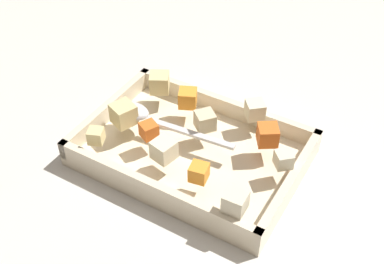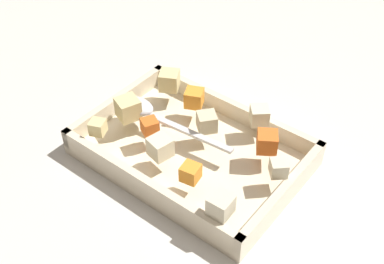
{
  "view_description": "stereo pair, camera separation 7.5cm",
  "coord_description": "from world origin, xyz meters",
  "views": [
    {
      "loc": [
        0.29,
        -0.49,
        0.55
      ],
      "look_at": [
        0.01,
        -0.01,
        0.06
      ],
      "focal_mm": 46.67,
      "sensor_mm": 36.0,
      "label": 1
    },
    {
      "loc": [
        0.35,
        -0.45,
        0.55
      ],
      "look_at": [
        0.01,
        -0.01,
        0.06
      ],
      "focal_mm": 46.67,
      "sensor_mm": 36.0,
      "label": 2
    }
  ],
  "objects": [
    {
      "name": "potato_chunk_center",
      "position": [
        -0.01,
        -0.07,
        0.06
      ],
      "size": [
        0.04,
        0.04,
        0.03
      ],
      "primitive_type": "cube",
      "rotation": [
        0.0,
        0.0,
        2.92
      ],
      "color": "beige",
      "rests_on": "baking_dish"
    },
    {
      "name": "carrot_chunk_under_handle",
      "position": [
        -0.05,
        -0.04,
        0.06
      ],
      "size": [
        0.03,
        0.03,
        0.02
      ],
      "primitive_type": "cube",
      "rotation": [
        0.0,
        0.0,
        5.81
      ],
      "color": "orange",
      "rests_on": "baking_dish"
    },
    {
      "name": "serving_spoon",
      "position": [
        -0.09,
        -0.02,
        0.05
      ],
      "size": [
        0.21,
        0.04,
        0.02
      ],
      "rotation": [
        0.0,
        0.0,
        0.09
      ],
      "color": "silver",
      "rests_on": "baking_dish"
    },
    {
      "name": "ground_plane",
      "position": [
        0.0,
        0.0,
        0.0
      ],
      "size": [
        4.0,
        4.0,
        0.0
      ],
      "primitive_type": "plane",
      "color": "beige"
    },
    {
      "name": "baking_dish",
      "position": [
        0.01,
        -0.01,
        0.01
      ],
      "size": [
        0.33,
        0.23,
        0.05
      ],
      "color": "beige",
      "rests_on": "ground_plane"
    },
    {
      "name": "carrot_chunk_near_left",
      "position": [
        0.11,
        0.03,
        0.06
      ],
      "size": [
        0.04,
        0.04,
        0.03
      ],
      "primitive_type": "cube",
      "rotation": [
        0.0,
        0.0,
        2.15
      ],
      "color": "orange",
      "rests_on": "baking_dish"
    },
    {
      "name": "potato_chunk_corner_nw",
      "position": [
        -0.1,
        -0.04,
        0.06
      ],
      "size": [
        0.04,
        0.04,
        0.03
      ],
      "primitive_type": "cube",
      "rotation": [
        0.0,
        0.0,
        4.34
      ],
      "color": "#E0CC89",
      "rests_on": "baking_dish"
    },
    {
      "name": "potato_chunk_near_right",
      "position": [
        -0.1,
        0.06,
        0.06
      ],
      "size": [
        0.04,
        0.04,
        0.03
      ],
      "primitive_type": "cube",
      "rotation": [
        0.0,
        0.0,
        2.07
      ],
      "color": "#E0CC89",
      "rests_on": "baking_dish"
    },
    {
      "name": "parsnip_chunk_back_center",
      "position": [
        0.13,
        -0.11,
        0.06
      ],
      "size": [
        0.03,
        0.03,
        0.03
      ],
      "primitive_type": "cube",
      "rotation": [
        0.0,
        0.0,
        1.61
      ],
      "color": "beige",
      "rests_on": "baking_dish"
    },
    {
      "name": "potato_chunk_far_right",
      "position": [
        0.07,
        0.08,
        0.06
      ],
      "size": [
        0.04,
        0.04,
        0.03
      ],
      "primitive_type": "cube",
      "rotation": [
        0.0,
        0.0,
        5.43
      ],
      "color": "beige",
      "rests_on": "baking_dish"
    },
    {
      "name": "potato_chunk_heap_top",
      "position": [
        -0.11,
        -0.09,
        0.06
      ],
      "size": [
        0.03,
        0.03,
        0.02
      ],
      "primitive_type": "cube",
      "rotation": [
        0.0,
        0.0,
        1.96
      ],
      "color": "#E0CC89",
      "rests_on": "baking_dish"
    },
    {
      "name": "parsnip_chunk_heap_side",
      "position": [
        0.15,
        0.0,
        0.06
      ],
      "size": [
        0.03,
        0.03,
        0.02
      ],
      "primitive_type": "cube",
      "rotation": [
        0.0,
        0.0,
        2.32
      ],
      "color": "beige",
      "rests_on": "baking_dish"
    },
    {
      "name": "carrot_chunk_corner_ne",
      "position": [
        -0.04,
        0.05,
        0.06
      ],
      "size": [
        0.04,
        0.04,
        0.03
      ],
      "primitive_type": "cube",
      "rotation": [
        0.0,
        0.0,
        5.14
      ],
      "color": "orange",
      "rests_on": "baking_dish"
    },
    {
      "name": "potato_chunk_corner_sw",
      "position": [
        0.01,
        0.01,
        0.06
      ],
      "size": [
        0.04,
        0.04,
        0.03
      ],
      "primitive_type": "cube",
      "rotation": [
        0.0,
        0.0,
        2.44
      ],
      "color": "beige",
      "rests_on": "baking_dish"
    },
    {
      "name": "carrot_chunk_rim_edge",
      "position": [
        0.06,
        -0.08,
        0.06
      ],
      "size": [
        0.03,
        0.03,
        0.02
      ],
      "primitive_type": "cube",
      "rotation": [
        0.0,
        0.0,
        1.74
      ],
      "color": "orange",
      "rests_on": "baking_dish"
    }
  ]
}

